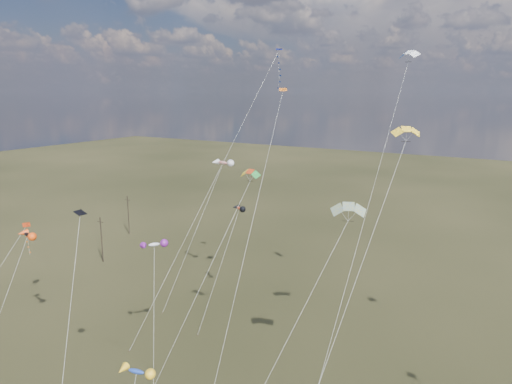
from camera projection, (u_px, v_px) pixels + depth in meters
The scene contains 15 objects.
utility_pole_near at pixel (102, 239), 78.57m from camera, with size 1.40×0.20×8.00m.
utility_pole_far at pixel (128, 215), 94.31m from camera, with size 1.40×0.20×8.00m.
diamond_navy_tall at pixel (268, 89), 55.13m from camera, with size 10.17×18.40×34.11m.
diamond_black_mid at pixel (72, 292), 35.03m from camera, with size 6.23×9.81×19.58m.
diamond_red_low at pixel (25, 243), 59.04m from camera, with size 1.30×11.31×12.35m.
diamond_orange_center at pixel (262, 179), 46.89m from camera, with size 5.36×24.22×29.41m.
parafoil_yellow at pixel (406, 131), 40.86m from camera, with size 4.64×20.09×26.33m.
parafoil_blue_white at pixel (408, 55), 49.60m from camera, with size 3.46×20.96×33.77m.
parafoil_striped at pixel (348, 207), 39.51m from camera, with size 6.50×15.63×20.02m.
parafoil_tricolor at pixel (249, 173), 46.05m from camera, with size 5.95×12.20×21.65m.
novelty_black_orange at pixel (27, 235), 52.23m from camera, with size 3.15×8.99×13.46m.
novelty_orange_black at pixel (239, 209), 59.52m from camera, with size 2.49×9.98×14.58m.
novelty_white_purple at pixel (154, 245), 47.86m from camera, with size 5.68×7.24×13.72m.
novelty_redwhite_stripe at pixel (223, 163), 63.50m from camera, with size 5.24×11.04×19.86m.
novelty_blue_yellow at pixel (136, 372), 29.73m from camera, with size 3.65×7.10×11.52m.
Camera 1 is at (22.99, -21.07, 29.03)m, focal length 32.00 mm.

